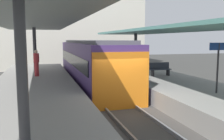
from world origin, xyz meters
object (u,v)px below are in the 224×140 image
at_px(passenger_near_bench, 36,63).
at_px(platform_sign, 218,56).
at_px(litter_bin, 143,73).
at_px(platform_bench, 160,69).
at_px(commuter_train, 91,62).

bearing_deg(passenger_near_bench, platform_sign, -44.41).
height_order(litter_bin, passenger_near_bench, passenger_near_bench).
bearing_deg(platform_bench, litter_bin, -144.29).
bearing_deg(commuter_train, platform_sign, -64.45).
height_order(commuter_train, litter_bin, commuter_train).
bearing_deg(platform_bench, platform_sign, -90.45).
xyz_separation_m(platform_bench, passenger_near_bench, (-7.71, 2.07, 0.41)).
xyz_separation_m(commuter_train, platform_sign, (3.97, -8.31, 0.90)).
bearing_deg(litter_bin, passenger_near_bench, 150.75).
bearing_deg(platform_sign, platform_bench, 89.55).
distance_m(platform_sign, litter_bin, 4.67).
height_order(commuter_train, passenger_near_bench, commuter_train).
xyz_separation_m(platform_bench, platform_sign, (-0.04, -5.43, 1.16)).
height_order(platform_bench, platform_sign, platform_sign).
bearing_deg(platform_sign, passenger_near_bench, 135.59).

